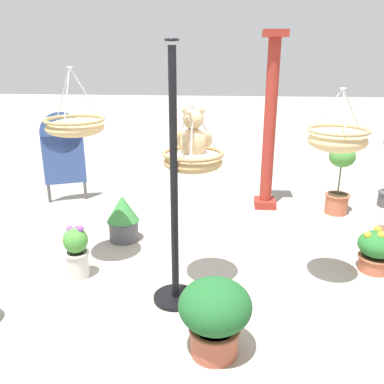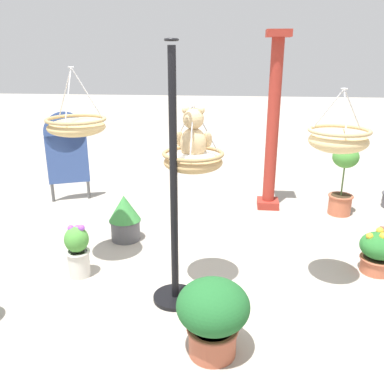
# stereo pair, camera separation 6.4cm
# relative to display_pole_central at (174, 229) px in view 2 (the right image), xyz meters

# --- Properties ---
(ground_plane) EXTENTS (40.00, 40.00, 0.00)m
(ground_plane) POSITION_rel_display_pole_central_xyz_m (0.14, 0.13, -0.76)
(ground_plane) COLOR #A8A093
(display_pole_central) EXTENTS (0.44, 0.44, 2.44)m
(display_pole_central) POSITION_rel_display_pole_central_xyz_m (0.00, 0.00, 0.00)
(display_pole_central) COLOR black
(display_pole_central) RESTS_ON ground
(hanging_basket_with_teddy) EXTENTS (0.58, 0.58, 0.63)m
(hanging_basket_with_teddy) POSITION_rel_display_pole_central_xyz_m (0.15, 0.25, 0.61)
(hanging_basket_with_teddy) COLOR tan
(teddy_bear) EXTENTS (0.35, 0.30, 0.50)m
(teddy_bear) POSITION_rel_display_pole_central_xyz_m (0.15, 0.27, 0.83)
(teddy_bear) COLOR tan
(hanging_basket_left_high) EXTENTS (0.62, 0.62, 0.69)m
(hanging_basket_left_high) POSITION_rel_display_pole_central_xyz_m (-1.10, 0.59, 0.85)
(hanging_basket_left_high) COLOR tan
(hanging_basket_right_low) EXTENTS (0.56, 0.56, 0.57)m
(hanging_basket_right_low) POSITION_rel_display_pole_central_xyz_m (1.47, 0.33, 0.82)
(hanging_basket_right_low) COLOR tan
(greenhouse_pillar_left) EXTENTS (0.35, 0.35, 2.63)m
(greenhouse_pillar_left) POSITION_rel_display_pole_central_xyz_m (1.09, 2.69, 0.51)
(greenhouse_pillar_left) COLOR #9E2D23
(greenhouse_pillar_left) RESTS_ON ground
(potted_plant_fern_front) EXTENTS (0.58, 0.58, 0.65)m
(potted_plant_fern_front) POSITION_rel_display_pole_central_xyz_m (0.41, -0.72, -0.38)
(potted_plant_fern_front) COLOR #AD563D
(potted_plant_fern_front) RESTS_ON ground
(potted_plant_flowering_red) EXTENTS (0.41, 0.41, 0.61)m
(potted_plant_flowering_red) POSITION_rel_display_pole_central_xyz_m (-0.85, 1.29, -0.44)
(potted_plant_flowering_red) COLOR #4C4C51
(potted_plant_flowering_red) RESTS_ON ground
(potted_plant_bushy_green) EXTENTS (0.27, 0.27, 0.61)m
(potted_plant_bushy_green) POSITION_rel_display_pole_central_xyz_m (-1.11, 0.34, -0.45)
(potted_plant_bushy_green) COLOR beige
(potted_plant_bushy_green) RESTS_ON ground
(potted_plant_small_succulent) EXTENTS (0.41, 0.41, 0.51)m
(potted_plant_small_succulent) POSITION_rel_display_pole_central_xyz_m (2.15, 0.77, -0.51)
(potted_plant_small_succulent) COLOR #BC6042
(potted_plant_small_succulent) RESTS_ON ground
(potted_plant_conical_shrub) EXTENTS (0.38, 0.38, 1.05)m
(potted_plant_conical_shrub) POSITION_rel_display_pole_central_xyz_m (2.15, 2.51, -0.20)
(potted_plant_conical_shrub) COLOR #BC6042
(potted_plant_conical_shrub) RESTS_ON ground
(display_sign_board) EXTENTS (0.62, 0.28, 1.46)m
(display_sign_board) POSITION_rel_display_pole_central_xyz_m (-2.15, 2.67, 0.11)
(display_sign_board) COLOR #334C8C
(display_sign_board) RESTS_ON ground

